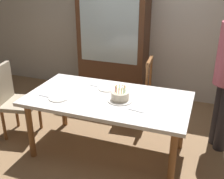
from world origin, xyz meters
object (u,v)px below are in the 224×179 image
Objects in this scene: plate_near_celebrant at (59,98)px; chair_upholstered at (13,97)px; dining_table at (108,104)px; birthday_cake at (120,97)px; chair_spindle_back at (136,93)px; china_cabinet at (113,42)px; plate_far_side at (107,88)px.

chair_upholstered is at bearing 166.96° from plate_near_celebrant.
birthday_cake is at bearing -11.93° from dining_table.
chair_upholstered is (-1.39, -0.83, 0.07)m from chair_spindle_back.
chair_spindle_back is at bearing 59.42° from plate_near_celebrant.
plate_near_celebrant is 0.23× the size of chair_upholstered.
plate_near_celebrant is 0.12× the size of china_cabinet.
dining_table is 1.89× the size of chair_upholstered.
china_cabinet is at bearing 128.56° from chair_spindle_back.
chair_spindle_back is at bearing -51.44° from china_cabinet.
dining_table is 0.55m from plate_near_celebrant.
chair_spindle_back reaches higher than dining_table.
chair_spindle_back is (0.20, 0.59, -0.27)m from plate_far_side.
chair_upholstered is at bearing -116.48° from china_cabinet.
chair_spindle_back is 0.50× the size of china_cabinet.
dining_table is 1.66m from china_cabinet.
plate_far_side is (0.40, 0.43, 0.00)m from plate_near_celebrant.
birthday_cake is 1.73m from china_cabinet.
plate_near_celebrant is 1.79m from china_cabinet.
chair_upholstered reaches higher than plate_near_celebrant.
plate_near_celebrant is at bearing -133.15° from plate_far_side.
china_cabinet is at bearing 107.64° from dining_table.
plate_far_side is (-0.24, 0.25, -0.04)m from birthday_cake.
chair_upholstered is at bearing -149.10° from chair_spindle_back.
plate_near_celebrant is at bearing -156.42° from dining_table.
chair_upholstered is (-1.44, 0.00, -0.24)m from birthday_cake.
chair_upholstered reaches higher than dining_table.
birthday_cake is (0.15, -0.03, 0.12)m from dining_table.
birthday_cake is 0.35m from plate_far_side.
dining_table is 1.29m from chair_upholstered.
chair_upholstered is 1.83m from china_cabinet.
china_cabinet is (-0.00, 1.77, 0.22)m from plate_near_celebrant.
chair_spindle_back is 1.63m from chair_upholstered.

